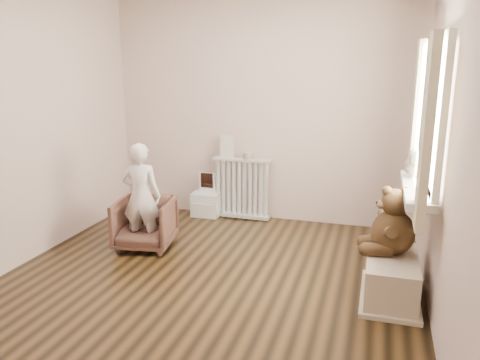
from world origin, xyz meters
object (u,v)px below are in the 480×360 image
(child, at_px, (141,196))
(toy_bench, at_px, (391,275))
(radiator, at_px, (242,187))
(toy_vanity, at_px, (206,194))
(teddy_bear, at_px, (394,215))
(plush_cat, at_px, (415,166))
(armchair, at_px, (145,223))

(child, height_order, toy_bench, child)
(radiator, xyz_separation_m, toy_vanity, (-0.45, -0.03, -0.11))
(teddy_bear, relative_size, plush_cat, 1.83)
(toy_bench, bearing_deg, plush_cat, 74.12)
(radiator, distance_m, child, 1.41)
(toy_bench, distance_m, teddy_bear, 0.48)
(radiator, xyz_separation_m, child, (-0.68, -1.23, 0.17))
(toy_vanity, xyz_separation_m, plush_cat, (2.31, -1.05, 0.72))
(toy_bench, xyz_separation_m, teddy_bear, (-0.01, 0.09, 0.47))
(teddy_bear, bearing_deg, toy_vanity, 138.12)
(radiator, bearing_deg, toy_bench, -42.54)
(toy_bench, relative_size, teddy_bear, 1.36)
(child, height_order, teddy_bear, child)
(radiator, bearing_deg, plush_cat, -30.27)
(child, distance_m, teddy_bear, 2.40)
(toy_bench, height_order, plush_cat, plush_cat)
(armchair, relative_size, toy_bench, 0.76)
(toy_vanity, bearing_deg, teddy_bear, -33.97)
(toy_vanity, xyz_separation_m, toy_bench, (2.17, -1.55, -0.08))
(child, bearing_deg, toy_vanity, -109.84)
(radiator, height_order, teddy_bear, teddy_bear)
(radiator, height_order, toy_vanity, radiator)
(toy_vanity, xyz_separation_m, child, (-0.23, -1.20, 0.28))
(toy_vanity, relative_size, armchair, 0.95)
(child, relative_size, teddy_bear, 1.97)
(armchair, height_order, child, child)
(teddy_bear, bearing_deg, radiator, 131.14)
(armchair, xyz_separation_m, plush_cat, (2.54, 0.09, 0.74))
(radiator, distance_m, plush_cat, 2.24)
(toy_vanity, distance_m, teddy_bear, 2.63)
(toy_vanity, distance_m, toy_bench, 2.66)
(toy_vanity, bearing_deg, plush_cat, -24.58)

